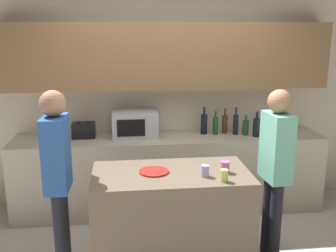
{
  "coord_description": "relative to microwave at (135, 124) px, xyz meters",
  "views": [
    {
      "loc": [
        -0.51,
        -2.98,
        2.14
      ],
      "look_at": [
        -0.12,
        0.44,
        1.27
      ],
      "focal_mm": 42.0,
      "sensor_mm": 36.0,
      "label": 1
    }
  ],
  "objects": [
    {
      "name": "bottle_3",
      "position": [
        1.19,
        -0.05,
        -0.02
      ],
      "size": [
        0.06,
        0.06,
        0.33
      ],
      "color": "black",
      "rests_on": "back_counter"
    },
    {
      "name": "bottle_5",
      "position": [
        1.41,
        -0.16,
        -0.04
      ],
      "size": [
        0.08,
        0.08,
        0.3
      ],
      "color": "black",
      "rests_on": "back_counter"
    },
    {
      "name": "cup_1",
      "position": [
        0.73,
        -1.33,
        -0.08
      ],
      "size": [
        0.08,
        0.08,
        0.1
      ],
      "color": "#CE6AB3",
      "rests_on": "kitchen_island"
    },
    {
      "name": "back_wall",
      "position": [
        0.39,
        0.2,
        0.48
      ],
      "size": [
        6.4,
        0.4,
        2.7
      ],
      "color": "beige",
      "rests_on": "ground_plane"
    },
    {
      "name": "cup_0",
      "position": [
        0.54,
        -1.4,
        -0.08
      ],
      "size": [
        0.07,
        0.07,
        0.1
      ],
      "color": "#A2A5E2",
      "rests_on": "kitchen_island"
    },
    {
      "name": "toaster",
      "position": [
        -0.59,
        0.0,
        -0.06
      ],
      "size": [
        0.26,
        0.16,
        0.18
      ],
      "color": "black",
      "rests_on": "back_counter"
    },
    {
      "name": "bottle_4",
      "position": [
        1.3,
        -0.09,
        -0.06
      ],
      "size": [
        0.07,
        0.07,
        0.24
      ],
      "color": "#194723",
      "rests_on": "back_counter"
    },
    {
      "name": "person_center",
      "position": [
        1.23,
        -1.2,
        -0.09
      ],
      "size": [
        0.21,
        0.35,
        1.62
      ],
      "rotation": [
        0.0,
        0.0,
        -4.64
      ],
      "color": "black",
      "rests_on": "ground_plane"
    },
    {
      "name": "back_counter",
      "position": [
        0.39,
        -0.07,
        -0.6
      ],
      "size": [
        3.6,
        0.62,
        0.91
      ],
      "color": "#B7AD99",
      "rests_on": "ground_plane"
    },
    {
      "name": "plate_on_island",
      "position": [
        0.12,
        -1.25,
        -0.12
      ],
      "size": [
        0.26,
        0.26,
        0.01
      ],
      "color": "red",
      "rests_on": "kitchen_island"
    },
    {
      "name": "bottle_1",
      "position": [
        0.95,
        -0.02,
        -0.04
      ],
      "size": [
        0.06,
        0.06,
        0.28
      ],
      "color": "#194723",
      "rests_on": "back_counter"
    },
    {
      "name": "kitchen_island",
      "position": [
        0.27,
        -1.27,
        -0.59
      ],
      "size": [
        1.37,
        0.73,
        0.92
      ],
      "color": "brown",
      "rests_on": "ground_plane"
    },
    {
      "name": "person_left",
      "position": [
        -0.69,
        -1.24,
        -0.07
      ],
      "size": [
        0.22,
        0.34,
        1.65
      ],
      "rotation": [
        0.0,
        0.0,
        -1.6
      ],
      "color": "black",
      "rests_on": "ground_plane"
    },
    {
      "name": "cup_2",
      "position": [
        0.67,
        -1.53,
        -0.08
      ],
      "size": [
        0.06,
        0.06,
        0.1
      ],
      "color": "#B9DD68",
      "rests_on": "kitchen_island"
    },
    {
      "name": "microwave",
      "position": [
        0.0,
        0.0,
        0.0
      ],
      "size": [
        0.52,
        0.39,
        0.3
      ],
      "color": "#B7BABC",
      "rests_on": "back_counter"
    },
    {
      "name": "potted_plant",
      "position": [
        1.67,
        0.0,
        0.05
      ],
      "size": [
        0.14,
        0.14,
        0.4
      ],
      "color": "brown",
      "rests_on": "back_counter"
    },
    {
      "name": "bottle_2",
      "position": [
        1.07,
        0.02,
        -0.03
      ],
      "size": [
        0.06,
        0.06,
        0.3
      ],
      "color": "#472814",
      "rests_on": "back_counter"
    },
    {
      "name": "bottle_0",
      "position": [
        0.82,
        0.02,
        -0.02
      ],
      "size": [
        0.08,
        0.08,
        0.33
      ],
      "color": "black",
      "rests_on": "back_counter"
    }
  ]
}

